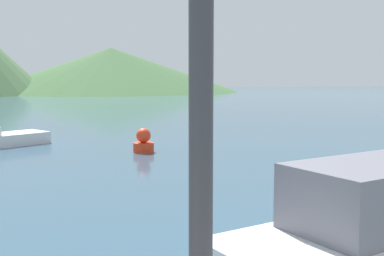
# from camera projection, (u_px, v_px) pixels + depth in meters

# --- Properties ---
(buoy_marker) EXTENTS (0.84, 0.84, 0.96)m
(buoy_marker) POSITION_uv_depth(u_px,v_px,m) (144.00, 142.00, 19.39)
(buoy_marker) COLOR red
(buoy_marker) RESTS_ON ground_plane
(hill_central) EXTENTS (50.80, 50.80, 8.77)m
(hill_central) POSITION_uv_depth(u_px,v_px,m) (111.00, 70.00, 96.55)
(hill_central) COLOR #3D6038
(hill_central) RESTS_ON ground_plane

